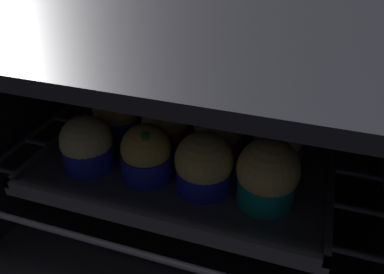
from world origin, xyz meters
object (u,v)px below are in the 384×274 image
Objects in this scene: baking_tray at (192,152)px; muffin_row1_col1 at (165,124)px; muffin_row0_col0 at (87,145)px; muffin_row2_col1 at (183,100)px; muffin_row1_col2 at (218,135)px; muffin_row0_col3 at (268,175)px; muffin_row2_col3 at (283,115)px; muffin_row0_col2 at (204,165)px; muffin_row2_col0 at (140,94)px; muffin_row1_col0 at (117,114)px; muffin_row1_col3 at (277,143)px; muffin_row2_col2 at (232,108)px; muffin_row0_col1 at (146,154)px.

muffin_row1_col1 is at bearing 177.42° from baking_tray.
muffin_row0_col0 is 0.92× the size of muffin_row2_col1.
muffin_row0_col3 is at bearing -43.60° from muffin_row1_col2.
muffin_row2_col3 is (11.76, 8.03, 4.13)cm from baking_tray.
baking_tray is at bearing -61.32° from muffin_row2_col1.
muffin_row2_col0 is at bearing 135.65° from muffin_row0_col2.
muffin_row1_col3 is (24.12, 0.07, -0.17)cm from muffin_row1_col0.
muffin_row0_col0 is 0.93× the size of muffin_row2_col3.
muffin_row1_col0 is at bearing -179.84° from muffin_row1_col3.
muffin_row1_col1 is at bearing -89.82° from muffin_row2_col1.
muffin_row1_col3 is at bearing 45.08° from muffin_row0_col2.
muffin_row1_col0 is (-12.02, 0.13, 4.21)cm from baking_tray.
muffin_row1_col0 is at bearing 179.25° from muffin_row1_col2.
muffin_row0_col0 is 17.84cm from muffin_row2_col1.
muffin_row2_col2 is at bearing -0.05° from muffin_row2_col1.
muffin_row0_col0 and muffin_row0_col1 have the same top height.
muffin_row2_col2 is at bearing 62.27° from baking_tray.
muffin_row2_col1 is (-4.20, 7.68, 4.21)cm from baking_tray.
muffin_row1_col1 reaches higher than muffin_row1_col2.
muffin_row1_col2 is (3.89, -0.07, 3.84)cm from baking_tray.
muffin_row1_col0 is (-16.18, 7.90, 0.17)cm from muffin_row0_col2.
baking_tray is 12.76cm from muffin_row1_col3.
muffin_row2_col0 is at bearing 134.87° from muffin_row1_col1.
muffin_row0_col0 is (-12.11, -8.31, 3.88)cm from baking_tray.
muffin_row1_col0 is at bearing -161.62° from muffin_row2_col3.
muffin_row2_col1 is 1.02× the size of muffin_row2_col3.
muffin_row0_col2 is 17.53cm from muffin_row2_col3.
muffin_row0_col1 is at bearing -86.19° from muffin_row1_col1.
muffin_row1_col1 is (-4.18, 0.19, 3.88)cm from baking_tray.
muffin_row1_col0 reaches higher than muffin_row0_col2.
muffin_row0_col0 is 0.90× the size of muffin_row2_col2.
muffin_row0_col0 is 8.48cm from muffin_row0_col1.
muffin_row1_col0 reaches higher than muffin_row0_col0.
muffin_row0_col3 is at bearing -62.67° from muffin_row2_col2.
baking_tray is at bearing -2.58° from muffin_row1_col1.
muffin_row1_col3 reaches higher than muffin_row2_col0.
baking_tray is 12.74cm from muffin_row1_col0.
muffin_row2_col2 is at bearing 44.71° from muffin_row0_col0.
muffin_row1_col1 is 8.07cm from muffin_row1_col2.
baking_tray is 15.19cm from muffin_row0_col0.
muffin_row0_col0 is 0.92× the size of muffin_row1_col3.
muffin_row2_col2 is (7.68, 15.37, 0.24)cm from muffin_row0_col1.
muffin_row1_col1 is at bearing 46.96° from muffin_row0_col0.
muffin_row2_col3 is at bearing 45.61° from muffin_row0_col1.
muffin_row1_col1 is 0.95× the size of muffin_row1_col3.
baking_tray is at bearing 34.45° from muffin_row0_col0.
muffin_row2_col3 is at bearing 34.35° from baking_tray.
muffin_row2_col1 reaches higher than muffin_row0_col1.
muffin_row1_col3 is 1.05× the size of muffin_row2_col0.
muffin_row1_col3 is at bearing 26.64° from muffin_row0_col1.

